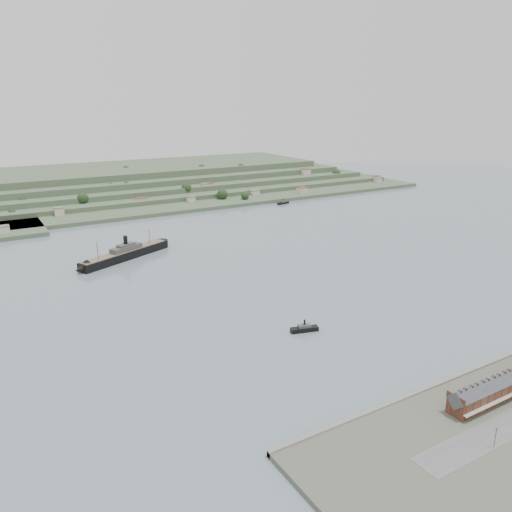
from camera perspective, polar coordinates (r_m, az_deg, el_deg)
ground at (r=350.37m, az=3.75°, el=-2.51°), size 1400.00×1400.00×0.00m
terrace_row at (r=233.74m, az=26.07°, el=-13.21°), size 55.60×9.80×11.07m
far_peninsula at (r=706.43m, az=-12.68°, el=8.23°), size 760.00×309.00×30.00m
steamship at (r=401.64m, az=-15.00°, el=0.14°), size 85.47×46.51×21.92m
tugboat at (r=271.91m, az=5.55°, el=-8.26°), size 15.69×7.97×6.82m
ferry_east at (r=602.86m, az=3.12°, el=6.10°), size 17.05×7.88×6.17m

